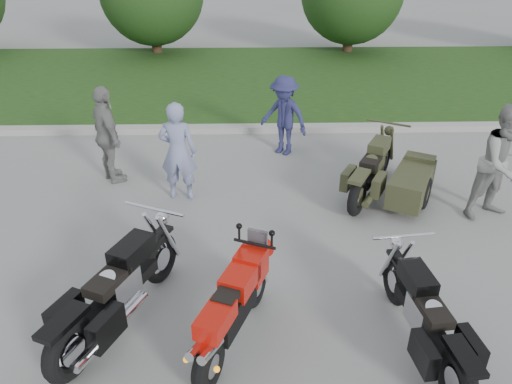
{
  "coord_description": "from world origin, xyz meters",
  "views": [
    {
      "loc": [
        0.2,
        -5.08,
        4.46
      ],
      "look_at": [
        0.35,
        1.56,
        0.8
      ],
      "focal_mm": 35.0,
      "sensor_mm": 36.0,
      "label": 1
    }
  ],
  "objects_px": {
    "person_back": "(107,136)",
    "sportbike_red": "(233,307)",
    "cruiser_sidecar": "(394,179)",
    "cruiser_right": "(428,323)",
    "cruiser_left": "(114,295)",
    "person_stripe": "(178,152)",
    "person_denim": "(284,116)",
    "person_grey": "(503,163)"
  },
  "relations": [
    {
      "from": "person_back",
      "to": "sportbike_red",
      "type": "bearing_deg",
      "value": 175.66
    },
    {
      "from": "cruiser_sidecar",
      "to": "sportbike_red",
      "type": "bearing_deg",
      "value": -100.65
    },
    {
      "from": "cruiser_right",
      "to": "cruiser_left",
      "type": "bearing_deg",
      "value": 165.32
    },
    {
      "from": "person_stripe",
      "to": "person_denim",
      "type": "bearing_deg",
      "value": -130.36
    },
    {
      "from": "cruiser_right",
      "to": "person_denim",
      "type": "relative_size",
      "value": 1.35
    },
    {
      "from": "cruiser_right",
      "to": "person_stripe",
      "type": "xyz_separation_m",
      "value": [
        -3.22,
        3.78,
        0.45
      ]
    },
    {
      "from": "person_denim",
      "to": "person_back",
      "type": "relative_size",
      "value": 0.91
    },
    {
      "from": "cruiser_right",
      "to": "person_grey",
      "type": "distance_m",
      "value": 3.74
    },
    {
      "from": "person_grey",
      "to": "person_back",
      "type": "bearing_deg",
      "value": 148.77
    },
    {
      "from": "cruiser_right",
      "to": "person_stripe",
      "type": "distance_m",
      "value": 4.98
    },
    {
      "from": "person_denim",
      "to": "person_back",
      "type": "bearing_deg",
      "value": -124.51
    },
    {
      "from": "cruiser_sidecar",
      "to": "person_denim",
      "type": "xyz_separation_m",
      "value": [
        -1.8,
        2.12,
        0.41
      ]
    },
    {
      "from": "cruiser_left",
      "to": "person_stripe",
      "type": "bearing_deg",
      "value": 106.91
    },
    {
      "from": "cruiser_right",
      "to": "cruiser_sidecar",
      "type": "xyz_separation_m",
      "value": [
        0.57,
        3.56,
        -0.02
      ]
    },
    {
      "from": "person_grey",
      "to": "person_denim",
      "type": "height_order",
      "value": "person_grey"
    },
    {
      "from": "person_back",
      "to": "cruiser_left",
      "type": "bearing_deg",
      "value": 160.14
    },
    {
      "from": "person_grey",
      "to": "sportbike_red",
      "type": "bearing_deg",
      "value": -165.98
    },
    {
      "from": "cruiser_right",
      "to": "person_grey",
      "type": "height_order",
      "value": "person_grey"
    },
    {
      "from": "cruiser_right",
      "to": "person_stripe",
      "type": "relative_size",
      "value": 1.27
    },
    {
      "from": "cruiser_left",
      "to": "person_denim",
      "type": "bearing_deg",
      "value": 89.29
    },
    {
      "from": "sportbike_red",
      "to": "person_denim",
      "type": "height_order",
      "value": "person_denim"
    },
    {
      "from": "person_stripe",
      "to": "sportbike_red",
      "type": "bearing_deg",
      "value": 111.54
    },
    {
      "from": "cruiser_left",
      "to": "cruiser_right",
      "type": "distance_m",
      "value": 3.67
    },
    {
      "from": "sportbike_red",
      "to": "person_grey",
      "type": "distance_m",
      "value": 5.21
    },
    {
      "from": "person_stripe",
      "to": "person_back",
      "type": "relative_size",
      "value": 0.97
    },
    {
      "from": "cruiser_left",
      "to": "cruiser_right",
      "type": "height_order",
      "value": "cruiser_left"
    },
    {
      "from": "person_stripe",
      "to": "person_denim",
      "type": "relative_size",
      "value": 1.07
    },
    {
      "from": "person_stripe",
      "to": "person_grey",
      "type": "distance_m",
      "value": 5.4
    },
    {
      "from": "person_back",
      "to": "person_denim",
      "type": "bearing_deg",
      "value": -103.71
    },
    {
      "from": "person_back",
      "to": "person_grey",
      "type": "bearing_deg",
      "value": -135.6
    },
    {
      "from": "cruiser_left",
      "to": "person_stripe",
      "type": "xyz_separation_m",
      "value": [
        0.42,
        3.29,
        0.4
      ]
    },
    {
      "from": "cruiser_left",
      "to": "cruiser_right",
      "type": "xyz_separation_m",
      "value": [
        3.63,
        -0.49,
        -0.05
      ]
    },
    {
      "from": "sportbike_red",
      "to": "person_back",
      "type": "bearing_deg",
      "value": 141.69
    },
    {
      "from": "cruiser_right",
      "to": "sportbike_red",
      "type": "bearing_deg",
      "value": 168.12
    },
    {
      "from": "person_denim",
      "to": "sportbike_red",
      "type": "bearing_deg",
      "value": -64.39
    },
    {
      "from": "cruiser_right",
      "to": "cruiser_sidecar",
      "type": "bearing_deg",
      "value": 74.0
    },
    {
      "from": "cruiser_left",
      "to": "person_back",
      "type": "bearing_deg",
      "value": 127.75
    },
    {
      "from": "cruiser_right",
      "to": "person_back",
      "type": "xyz_separation_m",
      "value": [
        -4.6,
        4.47,
        0.48
      ]
    },
    {
      "from": "cruiser_right",
      "to": "person_back",
      "type": "distance_m",
      "value": 6.43
    },
    {
      "from": "sportbike_red",
      "to": "person_denim",
      "type": "relative_size",
      "value": 1.12
    },
    {
      "from": "person_stripe",
      "to": "person_grey",
      "type": "relative_size",
      "value": 0.91
    },
    {
      "from": "cruiser_sidecar",
      "to": "cruiser_right",
      "type": "bearing_deg",
      "value": -70.17
    }
  ]
}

